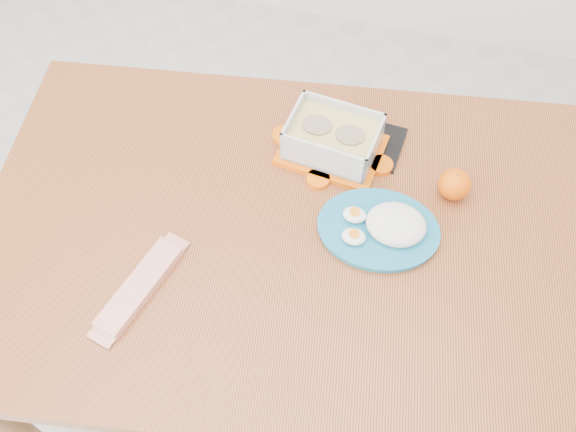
% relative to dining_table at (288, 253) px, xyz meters
% --- Properties ---
extents(ground, '(3.50, 3.50, 0.00)m').
position_rel_dining_table_xyz_m(ground, '(-0.16, -0.17, -0.66)').
color(ground, '#B7B7B2').
rests_on(ground, ground).
extents(dining_table, '(1.41, 1.04, 0.75)m').
position_rel_dining_table_xyz_m(dining_table, '(0.00, 0.00, 0.00)').
color(dining_table, '#A5582E').
rests_on(dining_table, ground).
extents(food_container, '(0.24, 0.19, 0.09)m').
position_rel_dining_table_xyz_m(food_container, '(0.04, 0.23, 0.14)').
color(food_container, '#F76207').
rests_on(food_container, dining_table).
extents(orange_fruit, '(0.07, 0.07, 0.07)m').
position_rel_dining_table_xyz_m(orange_fruit, '(0.32, 0.18, 0.12)').
color(orange_fruit, '#FF4A05').
rests_on(orange_fruit, dining_table).
extents(rice_plate, '(0.27, 0.27, 0.07)m').
position_rel_dining_table_xyz_m(rice_plate, '(0.19, 0.05, 0.11)').
color(rice_plate, teal).
rests_on(rice_plate, dining_table).
extents(candy_bar, '(0.11, 0.23, 0.02)m').
position_rel_dining_table_xyz_m(candy_bar, '(-0.25, -0.20, 0.10)').
color(candy_bar, red).
rests_on(candy_bar, dining_table).
extents(smartphone, '(0.08, 0.14, 0.01)m').
position_rel_dining_table_xyz_m(smartphone, '(0.16, 0.27, 0.09)').
color(smartphone, black).
rests_on(smartphone, dining_table).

